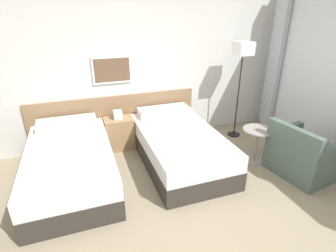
{
  "coord_description": "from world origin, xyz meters",
  "views": [
    {
      "loc": [
        -1.16,
        -2.16,
        2.25
      ],
      "look_at": [
        0.01,
        1.14,
        0.68
      ],
      "focal_mm": 28.0,
      "sensor_mm": 36.0,
      "label": 1
    }
  ],
  "objects_px": {
    "bed_near_door": "(71,164)",
    "floor_lamp": "(243,56)",
    "nightstand": "(119,133)",
    "side_table": "(257,139)",
    "bed_near_window": "(179,146)",
    "armchair": "(303,157)"
  },
  "relations": [
    {
      "from": "side_table",
      "to": "armchair",
      "type": "relative_size",
      "value": 0.6
    },
    {
      "from": "bed_near_door",
      "to": "side_table",
      "type": "height_order",
      "value": "bed_near_door"
    },
    {
      "from": "bed_near_window",
      "to": "floor_lamp",
      "type": "bearing_deg",
      "value": 21.43
    },
    {
      "from": "floor_lamp",
      "to": "side_table",
      "type": "bearing_deg",
      "value": -103.49
    },
    {
      "from": "nightstand",
      "to": "floor_lamp",
      "type": "bearing_deg",
      "value": -5.9
    },
    {
      "from": "floor_lamp",
      "to": "armchair",
      "type": "xyz_separation_m",
      "value": [
        0.22,
        -1.45,
        -1.24
      ]
    },
    {
      "from": "nightstand",
      "to": "floor_lamp",
      "type": "height_order",
      "value": "floor_lamp"
    },
    {
      "from": "nightstand",
      "to": "side_table",
      "type": "height_order",
      "value": "nightstand"
    },
    {
      "from": "nightstand",
      "to": "side_table",
      "type": "bearing_deg",
      "value": -30.73
    },
    {
      "from": "nightstand",
      "to": "side_table",
      "type": "relative_size",
      "value": 1.24
    },
    {
      "from": "bed_near_window",
      "to": "nightstand",
      "type": "xyz_separation_m",
      "value": [
        -0.81,
        0.76,
        0.01
      ]
    },
    {
      "from": "bed_near_window",
      "to": "armchair",
      "type": "distance_m",
      "value": 1.84
    },
    {
      "from": "bed_near_window",
      "to": "bed_near_door",
      "type": "bearing_deg",
      "value": 180.0
    },
    {
      "from": "bed_near_door",
      "to": "nightstand",
      "type": "distance_m",
      "value": 1.11
    },
    {
      "from": "bed_near_door",
      "to": "armchair",
      "type": "bearing_deg",
      "value": -15.84
    },
    {
      "from": "bed_near_door",
      "to": "bed_near_window",
      "type": "relative_size",
      "value": 1.0
    },
    {
      "from": "bed_near_window",
      "to": "armchair",
      "type": "bearing_deg",
      "value": -29.75
    },
    {
      "from": "armchair",
      "to": "bed_near_window",
      "type": "bearing_deg",
      "value": 52.13
    },
    {
      "from": "bed_near_door",
      "to": "floor_lamp",
      "type": "relative_size",
      "value": 1.13
    },
    {
      "from": "bed_near_door",
      "to": "floor_lamp",
      "type": "height_order",
      "value": "floor_lamp"
    },
    {
      "from": "bed_near_door",
      "to": "side_table",
      "type": "xyz_separation_m",
      "value": [
        2.76,
        -0.4,
        0.12
      ]
    },
    {
      "from": "bed_near_window",
      "to": "floor_lamp",
      "type": "height_order",
      "value": "floor_lamp"
    }
  ]
}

